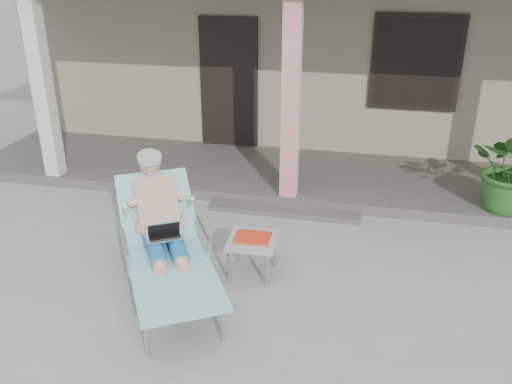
# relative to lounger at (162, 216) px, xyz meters

# --- Properties ---
(ground) EXTENTS (60.00, 60.00, 0.00)m
(ground) POSITION_rel_lounger_xyz_m (0.91, 0.09, -0.82)
(ground) COLOR #9E9E99
(ground) RESTS_ON ground
(house) EXTENTS (10.40, 5.40, 3.30)m
(house) POSITION_rel_lounger_xyz_m (0.91, 6.58, 0.85)
(house) COLOR #9D957C
(house) RESTS_ON ground
(porch_deck) EXTENTS (10.00, 2.00, 0.15)m
(porch_deck) POSITION_rel_lounger_xyz_m (0.91, 3.09, -0.75)
(porch_deck) COLOR #605B56
(porch_deck) RESTS_ON ground
(porch_step) EXTENTS (2.00, 0.30, 0.07)m
(porch_step) POSITION_rel_lounger_xyz_m (0.91, 1.94, -0.78)
(porch_step) COLOR #605B56
(porch_step) RESTS_ON ground
(lounger) EXTENTS (1.66, 2.09, 1.33)m
(lounger) POSITION_rel_lounger_xyz_m (0.00, 0.00, 0.00)
(lounger) COLOR #B7B7BC
(lounger) RESTS_ON ground
(side_table) EXTENTS (0.53, 0.53, 0.46)m
(side_table) POSITION_rel_lounger_xyz_m (0.81, 0.42, -0.43)
(side_table) COLOR #A5A5A1
(side_table) RESTS_ON ground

